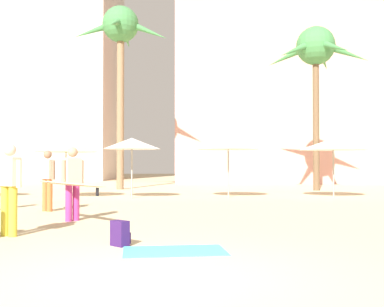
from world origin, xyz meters
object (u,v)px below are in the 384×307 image
Objects in this scene: cafe_umbrella_0 at (66,147)px; cafe_umbrella_1 at (228,144)px; palm_tree_far_left at (121,35)px; beach_towel at (174,251)px; palm_tree_left at (316,52)px; person_near_left at (48,178)px; backpack at (120,234)px; cafe_umbrella_2 at (333,144)px; person_mid_center at (9,185)px; cafe_umbrella_5 at (132,144)px; person_mid_right at (71,182)px.

cafe_umbrella_1 reaches higher than cafe_umbrella_0.
palm_tree_far_left reaches higher than beach_towel.
palm_tree_left reaches higher than person_near_left.
palm_tree_left reaches higher than backpack.
palm_tree_far_left is at bearing 174.81° from palm_tree_left.
cafe_umbrella_1 is 0.91× the size of cafe_umbrella_2.
person_mid_center reaches higher than beach_towel.
beach_towel is 0.91× the size of person_near_left.
person_mid_right is (-0.36, -7.49, -1.23)m from cafe_umbrella_5.
cafe_umbrella_1 is at bearing 29.24° from backpack.
person_mid_center reaches higher than backpack.
person_mid_right is at bearing -115.75° from person_near_left.
cafe_umbrella_2 is at bearing 1.90° from cafe_umbrella_0.
cafe_umbrella_1 reaches higher than person_near_left.
palm_tree_far_left is 8.94m from cafe_umbrella_0.
person_mid_center is at bearing 107.78° from backpack.
cafe_umbrella_1 reaches higher than person_mid_center.
backpack is 6.46m from person_near_left.
cafe_umbrella_1 is (5.42, -6.03, -6.12)m from palm_tree_far_left.
palm_tree_far_left is 10.37m from palm_tree_left.
cafe_umbrella_2 is 1.15× the size of cafe_umbrella_5.
palm_tree_left is 5.33× the size of beach_towel.
person_mid_center is at bearing -95.38° from cafe_umbrella_5.
person_mid_right is at bearing -73.26° from cafe_umbrella_0.
cafe_umbrella_1 is 11.70m from backpack.
person_mid_right is at bearing -117.79° from cafe_umbrella_1.
person_mid_right is (2.32, -7.72, -1.11)m from cafe_umbrella_0.
palm_tree_left reaches higher than cafe_umbrella_0.
palm_tree_left is 11.47m from cafe_umbrella_5.
palm_tree_far_left is 17.87m from person_mid_center.
palm_tree_left reaches higher than person_mid_right.
palm_tree_far_left is 4.17× the size of person_mid_right.
cafe_umbrella_5 is 1.37× the size of person_near_left.
palm_tree_far_left reaches higher than cafe_umbrella_2.
cafe_umbrella_0 is 1.13× the size of person_mid_right.
person_mid_right is (-2.64, 3.74, 0.93)m from beach_towel.
cafe_umbrella_1 is 5.99× the size of backpack.
palm_tree_left is 3.06× the size of cafe_umbrella_2.
cafe_umbrella_2 is 6.57× the size of backpack.
cafe_umbrella_5 is at bearing 16.65° from person_near_left.
backpack is (-7.35, -16.36, -6.91)m from palm_tree_left.
person_mid_right is 2.32m from person_mid_center.
person_mid_right is 1.36× the size of person_mid_center.
cafe_umbrella_2 is at bearing -93.93° from person_mid_right.
person_near_left is (-1.33, 2.39, 0.02)m from person_mid_right.
cafe_umbrella_2 is at bearing -14.32° from person_mid_center.
cafe_umbrella_1 is 7.98m from person_near_left.
palm_tree_far_left is at bearing 148.43° from cafe_umbrella_2.
cafe_umbrella_2 is 1.58× the size of person_mid_center.
palm_tree_left reaches higher than cafe_umbrella_2.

